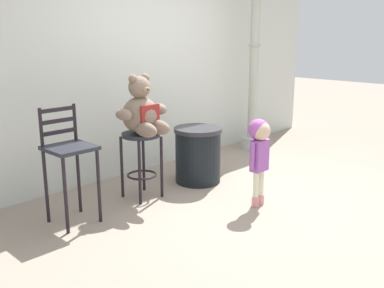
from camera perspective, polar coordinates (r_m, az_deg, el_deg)
name	(u,v)px	position (r m, az deg, el deg)	size (l,w,h in m)	color
ground_plane	(258,202)	(4.79, 8.53, -7.44)	(24.00, 24.00, 0.00)	gray
building_wall	(137,23)	(5.80, -7.10, 15.22)	(7.14, 0.30, 3.73)	silver
bar_stool_with_teddy	(141,151)	(4.76, -6.55, -0.93)	(0.40, 0.40, 0.72)	#22252D
teddy_bear	(142,112)	(4.65, -6.46, 4.08)	(0.60, 0.54, 0.62)	#7F6A5A
child_walking	(259,144)	(4.52, 8.67, 0.06)	(0.29, 0.23, 0.91)	pink
trash_bin	(198,155)	(5.28, 0.77, -1.38)	(0.57, 0.57, 0.67)	black
lamppost	(253,80)	(6.76, 7.93, 8.21)	(0.33, 0.33, 2.70)	#A9A9A6
bar_chair_empty	(69,155)	(4.23, -15.60, -1.36)	(0.41, 0.41, 1.10)	#22252D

